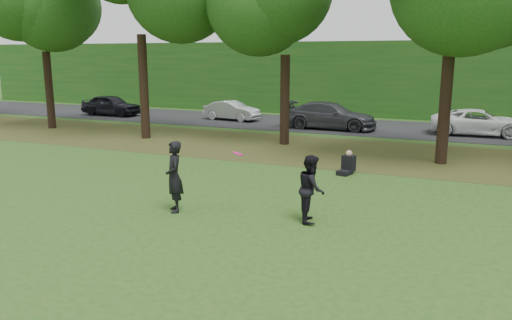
{
  "coord_description": "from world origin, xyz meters",
  "views": [
    {
      "loc": [
        4.84,
        -7.81,
        4.13
      ],
      "look_at": [
        -0.4,
        4.45,
        1.3
      ],
      "focal_mm": 35.0,
      "sensor_mm": 36.0,
      "label": 1
    }
  ],
  "objects_px": {
    "player_left": "(174,177)",
    "player_right": "(311,189)",
    "frisbee": "(238,154)",
    "seated_person": "(348,165)"
  },
  "relations": [
    {
      "from": "player_left",
      "to": "player_right",
      "type": "distance_m",
      "value": 3.64
    },
    {
      "from": "player_right",
      "to": "player_left",
      "type": "bearing_deg",
      "value": 81.47
    },
    {
      "from": "player_left",
      "to": "seated_person",
      "type": "bearing_deg",
      "value": 112.98
    },
    {
      "from": "seated_person",
      "to": "frisbee",
      "type": "bearing_deg",
      "value": -91.32
    },
    {
      "from": "player_left",
      "to": "frisbee",
      "type": "bearing_deg",
      "value": 61.89
    },
    {
      "from": "player_right",
      "to": "frisbee",
      "type": "xyz_separation_m",
      "value": [
        -1.86,
        -0.32,
        0.8
      ]
    },
    {
      "from": "player_left",
      "to": "frisbee",
      "type": "distance_m",
      "value": 1.88
    },
    {
      "from": "player_left",
      "to": "seated_person",
      "type": "distance_m",
      "value": 6.94
    },
    {
      "from": "player_right",
      "to": "frisbee",
      "type": "bearing_deg",
      "value": 81.03
    },
    {
      "from": "player_right",
      "to": "frisbee",
      "type": "distance_m",
      "value": 2.05
    }
  ]
}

